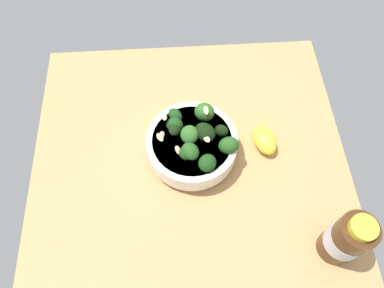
{
  "coord_description": "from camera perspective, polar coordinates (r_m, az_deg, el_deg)",
  "views": [
    {
      "loc": [
        1.7,
        31.6,
        66.98
      ],
      "look_at": [
        -0.51,
        -2.59,
        4.0
      ],
      "focal_mm": 33.93,
      "sensor_mm": 36.0,
      "label": 1
    }
  ],
  "objects": [
    {
      "name": "ground_plane",
      "position": [
        0.76,
        -0.26,
        -3.8
      ],
      "size": [
        64.3,
        64.3,
        3.36
      ],
      "primitive_type": "cube",
      "color": "tan"
    },
    {
      "name": "bowl_of_broccoli",
      "position": [
        0.72,
        0.17,
        0.11
      ],
      "size": [
        18.35,
        17.98,
        10.91
      ],
      "color": "white",
      "rests_on": "ground_plane"
    },
    {
      "name": "lemon_wedge",
      "position": [
        0.76,
        11.34,
        0.64
      ],
      "size": [
        5.95,
        7.83,
        3.77
      ],
      "primitive_type": "ellipsoid",
      "rotation": [
        0.0,
        0.0,
        4.97
      ],
      "color": "yellow",
      "rests_on": "ground_plane"
    },
    {
      "name": "bottle_tall",
      "position": [
        0.67,
        23.11,
        -13.57
      ],
      "size": [
        6.37,
        6.37,
        13.94
      ],
      "color": "#472814",
      "rests_on": "ground_plane"
    }
  ]
}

